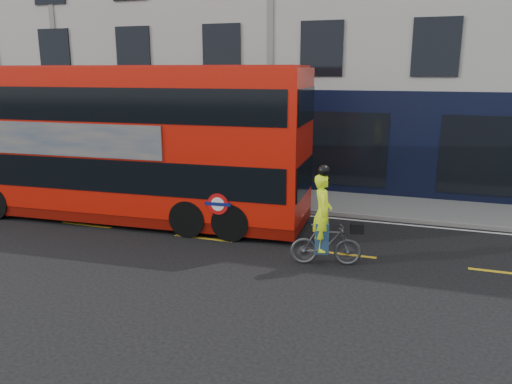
% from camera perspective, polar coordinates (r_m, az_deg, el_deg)
% --- Properties ---
extents(ground, '(120.00, 120.00, 0.00)m').
position_cam_1_polar(ground, '(13.28, -8.74, -7.26)').
color(ground, black).
rests_on(ground, ground).
extents(pavement, '(60.00, 3.00, 0.12)m').
position_cam_1_polar(pavement, '(19.00, 0.20, -0.46)').
color(pavement, slate).
rests_on(pavement, ground).
extents(kerb, '(60.00, 0.12, 0.13)m').
position_cam_1_polar(kerb, '(17.62, -1.34, -1.58)').
color(kerb, gray).
rests_on(kerb, ground).
extents(building_terrace, '(50.00, 10.07, 15.00)m').
position_cam_1_polar(building_terrace, '(24.77, 5.22, 20.12)').
color(building_terrace, '#AFACA5').
rests_on(building_terrace, ground).
extents(road_edge_line, '(58.00, 0.10, 0.01)m').
position_cam_1_polar(road_edge_line, '(17.37, -1.67, -2.02)').
color(road_edge_line, silver).
rests_on(road_edge_line, ground).
extents(lane_dashes, '(58.00, 0.12, 0.01)m').
position_cam_1_polar(lane_dashes, '(14.55, -6.04, -5.27)').
color(lane_dashes, gold).
rests_on(lane_dashes, ground).
extents(bus, '(12.18, 3.36, 4.86)m').
position_cam_1_polar(bus, '(16.52, -15.25, 5.51)').
color(bus, red).
rests_on(bus, ground).
extents(cyclist, '(1.83, 0.89, 2.53)m').
position_cam_1_polar(cyclist, '(12.43, 7.86, -4.47)').
color(cyclist, '#494B4E').
rests_on(cyclist, ground).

